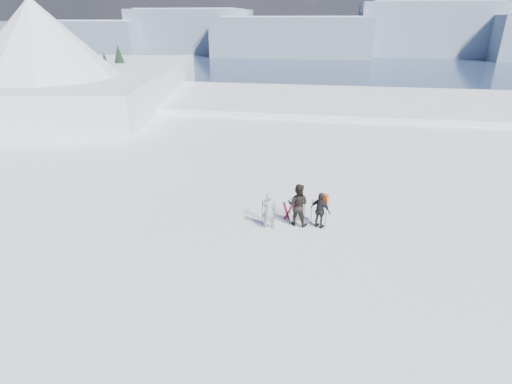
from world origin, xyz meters
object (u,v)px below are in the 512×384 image
skier_pack (320,211)px  skis_loose (288,211)px  skier_dark (298,205)px  skier_grey (269,211)px

skier_pack → skis_loose: 2.04m
skier_pack → skier_dark: bearing=22.5°
skier_dark → skis_loose: size_ratio=1.07×
skier_dark → skis_loose: 1.56m
skier_grey → skis_loose: bearing=-117.3°
skis_loose → skier_grey: bearing=-111.1°
skier_grey → skier_pack: size_ratio=1.01×
skier_dark → skier_pack: skier_dark is taller
skier_grey → skis_loose: (0.63, 1.64, -0.75)m
skier_dark → skier_pack: 0.93m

